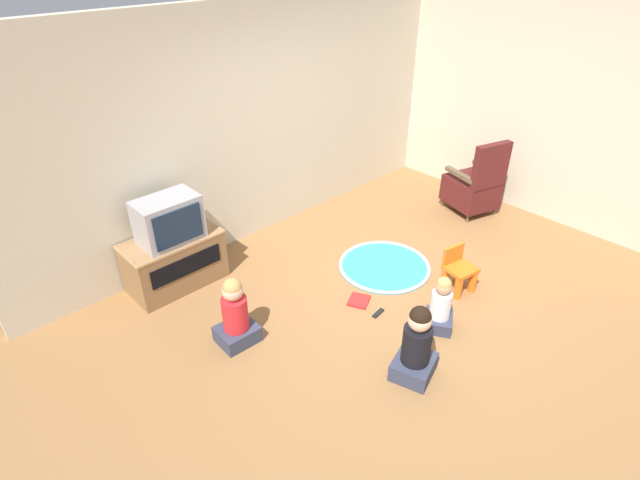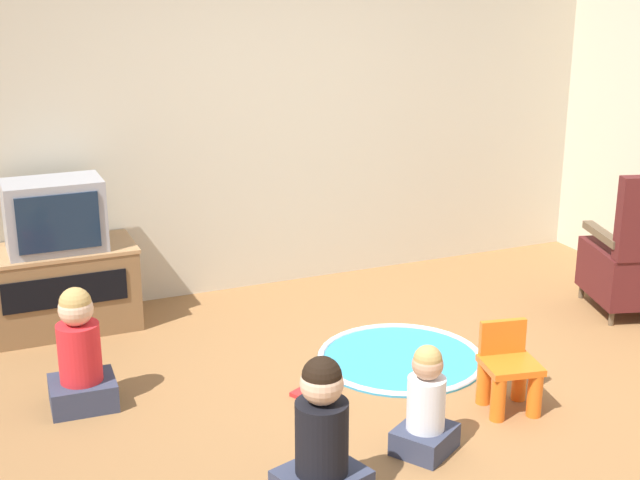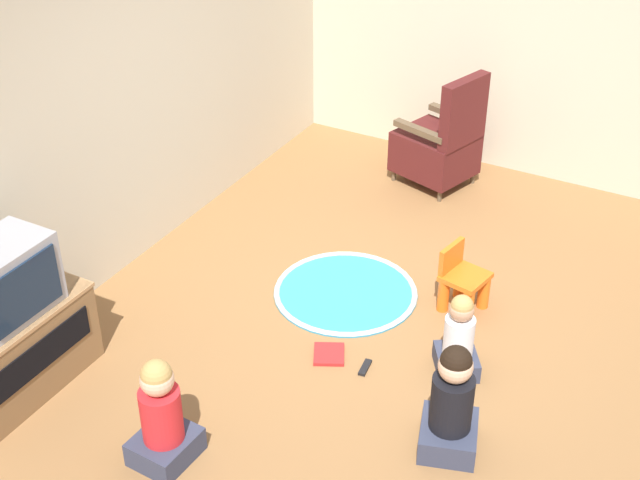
# 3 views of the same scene
# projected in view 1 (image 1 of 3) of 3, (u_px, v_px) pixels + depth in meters

# --- Properties ---
(ground_plane) EXTENTS (30.00, 30.00, 0.00)m
(ground_plane) POSITION_uv_depth(u_px,v_px,m) (400.00, 303.00, 4.97)
(ground_plane) COLOR olive
(wall_back) EXTENTS (5.85, 0.12, 2.62)m
(wall_back) POSITION_uv_depth(u_px,v_px,m) (254.00, 125.00, 5.57)
(wall_back) COLOR beige
(wall_back) RESTS_ON ground_plane
(wall_right) EXTENTS (0.12, 5.21, 2.62)m
(wall_right) POSITION_uv_depth(u_px,v_px,m) (592.00, 122.00, 5.67)
(wall_right) COLOR beige
(wall_right) RESTS_ON ground_plane
(tv_cabinet) EXTENTS (0.97, 0.52, 0.55)m
(tv_cabinet) POSITION_uv_depth(u_px,v_px,m) (175.00, 260.00, 5.11)
(tv_cabinet) COLOR brown
(tv_cabinet) RESTS_ON ground_plane
(television) EXTENTS (0.60, 0.38, 0.45)m
(television) POSITION_uv_depth(u_px,v_px,m) (169.00, 220.00, 4.83)
(television) COLOR #939399
(television) RESTS_ON tv_cabinet
(black_armchair) EXTENTS (0.67, 0.73, 1.01)m
(black_armchair) POSITION_uv_depth(u_px,v_px,m) (474.00, 186.00, 6.40)
(black_armchair) COLOR brown
(black_armchair) RESTS_ON ground_plane
(yellow_kid_chair) EXTENTS (0.33, 0.32, 0.47)m
(yellow_kid_chair) POSITION_uv_depth(u_px,v_px,m) (458.00, 272.00, 5.07)
(yellow_kid_chair) COLOR orange
(yellow_kid_chair) RESTS_ON ground_plane
(play_mat) EXTENTS (1.01, 1.01, 0.04)m
(play_mat) POSITION_uv_depth(u_px,v_px,m) (384.00, 266.00, 5.51)
(play_mat) COLOR teal
(play_mat) RESTS_ON ground_plane
(child_watching_left) EXTENTS (0.44, 0.41, 0.70)m
(child_watching_left) POSITION_uv_depth(u_px,v_px,m) (416.00, 347.00, 4.02)
(child_watching_left) COLOR #33384C
(child_watching_left) RESTS_ON ground_plane
(child_watching_center) EXTENTS (0.36, 0.32, 0.68)m
(child_watching_center) POSITION_uv_depth(u_px,v_px,m) (235.00, 315.00, 4.37)
(child_watching_center) COLOR #33384C
(child_watching_center) RESTS_ON ground_plane
(child_watching_right) EXTENTS (0.38, 0.36, 0.56)m
(child_watching_right) POSITION_uv_depth(u_px,v_px,m) (440.00, 306.00, 4.55)
(child_watching_right) COLOR #33384C
(child_watching_right) RESTS_ON ground_plane
(book) EXTENTS (0.28, 0.27, 0.02)m
(book) POSITION_uv_depth(u_px,v_px,m) (359.00, 301.00, 4.98)
(book) COLOR #B22323
(book) RESTS_ON ground_plane
(remote_control) EXTENTS (0.15, 0.06, 0.02)m
(remote_control) POSITION_uv_depth(u_px,v_px,m) (378.00, 313.00, 4.82)
(remote_control) COLOR black
(remote_control) RESTS_ON ground_plane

